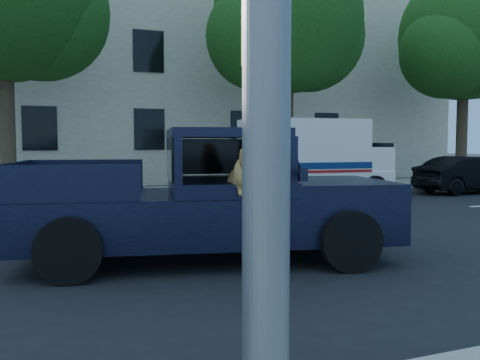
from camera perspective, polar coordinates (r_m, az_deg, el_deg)
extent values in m
plane|color=black|center=(8.21, 4.82, -7.81)|extent=(120.00, 120.00, 0.00)
cube|color=gray|center=(16.83, -9.65, -1.53)|extent=(60.00, 4.00, 0.15)
cylinder|color=#332619|center=(16.76, -23.58, 5.45)|extent=(0.44, 0.44, 4.40)
sphere|color=black|center=(17.48, -20.46, 16.38)|extent=(4.00, 4.00, 4.00)
cylinder|color=#332619|center=(18.87, 5.04, 5.56)|extent=(0.44, 0.44, 4.40)
sphere|color=black|center=(19.35, 5.11, 16.88)|extent=(5.20, 5.20, 5.20)
sphere|color=black|center=(18.41, 2.11, 15.02)|extent=(3.60, 3.60, 3.60)
sphere|color=black|center=(19.97, 7.32, 15.00)|extent=(4.00, 4.00, 4.00)
cylinder|color=#332619|center=(23.64, 22.58, 4.96)|extent=(0.44, 0.44, 4.40)
sphere|color=black|center=(24.03, 22.83, 14.05)|extent=(5.20, 5.20, 5.20)
sphere|color=black|center=(22.86, 21.15, 12.59)|extent=(3.60, 3.60, 3.60)
sphere|color=black|center=(24.86, 23.96, 12.50)|extent=(4.00, 4.00, 4.00)
cube|color=beige|center=(24.73, -6.68, 10.52)|extent=(26.00, 6.00, 9.00)
cube|color=black|center=(7.67, -3.57, -3.85)|extent=(5.55, 3.11, 0.66)
cube|color=black|center=(8.04, 9.74, -0.57)|extent=(1.91, 2.29, 0.16)
cube|color=black|center=(7.63, -1.72, 4.99)|extent=(1.94, 2.23, 0.12)
cube|color=black|center=(7.79, 4.24, 2.37)|extent=(0.63, 1.75, 0.57)
cube|color=black|center=(7.26, 0.37, -2.76)|extent=(0.66, 0.66, 0.38)
cube|color=black|center=(6.58, 6.80, 0.56)|extent=(0.11, 0.07, 0.16)
cube|color=silver|center=(16.29, 8.02, 0.04)|extent=(4.44, 2.22, 0.52)
cube|color=silver|center=(16.07, 6.74, 3.68)|extent=(3.61, 2.17, 1.55)
cube|color=silver|center=(17.10, 13.13, 2.24)|extent=(1.04, 1.96, 0.72)
cube|color=#0A2152|center=(15.20, 8.34, 1.51)|extent=(3.50, 0.23, 0.19)
cube|color=#9E0F0F|center=(15.21, 8.33, 0.89)|extent=(3.50, 0.23, 0.07)
imported|color=black|center=(19.29, 23.25, 0.51)|extent=(1.32, 3.75, 1.23)
cube|color=yellow|center=(3.41, 1.75, 15.91)|extent=(0.19, 0.03, 0.47)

